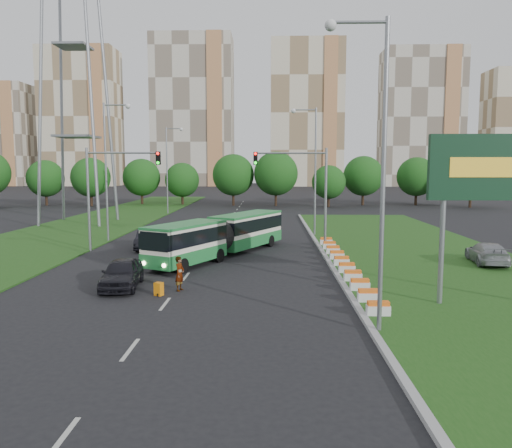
{
  "coord_description": "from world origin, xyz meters",
  "views": [
    {
      "loc": [
        1.96,
        -29.12,
        6.49
      ],
      "look_at": [
        1.07,
        5.15,
        2.6
      ],
      "focal_mm": 35.0,
      "sensor_mm": 36.0,
      "label": 1
    }
  ],
  "objects_px": {
    "traffic_mast_median": "(305,182)",
    "pedestrian": "(180,274)",
    "shopping_trolley": "(159,289)",
    "traffic_mast_left": "(109,182)",
    "articulated_bus": "(218,235)",
    "transmission_pylon": "(73,28)",
    "car_left_near": "(122,273)",
    "billboard": "(495,175)",
    "car_median": "(487,253)",
    "car_left_far": "(148,239)"
  },
  "relations": [
    {
      "from": "billboard",
      "to": "articulated_bus",
      "type": "relative_size",
      "value": 0.53
    },
    {
      "from": "traffic_mast_left",
      "to": "car_left_near",
      "type": "bearing_deg",
      "value": -69.65
    },
    {
      "from": "pedestrian",
      "to": "traffic_mast_median",
      "type": "bearing_deg",
      "value": -13.08
    },
    {
      "from": "car_left_near",
      "to": "shopping_trolley",
      "type": "height_order",
      "value": "car_left_near"
    },
    {
      "from": "car_median",
      "to": "pedestrian",
      "type": "height_order",
      "value": "pedestrian"
    },
    {
      "from": "traffic_mast_median",
      "to": "car_left_near",
      "type": "bearing_deg",
      "value": -130.12
    },
    {
      "from": "car_left_near",
      "to": "pedestrian",
      "type": "xyz_separation_m",
      "value": [
        3.25,
        -0.58,
        0.12
      ]
    },
    {
      "from": "traffic_mast_left",
      "to": "car_median",
      "type": "bearing_deg",
      "value": -10.75
    },
    {
      "from": "car_left_near",
      "to": "car_median",
      "type": "bearing_deg",
      "value": 10.96
    },
    {
      "from": "car_left_near",
      "to": "car_left_far",
      "type": "relative_size",
      "value": 0.98
    },
    {
      "from": "billboard",
      "to": "traffic_mast_median",
      "type": "height_order",
      "value": "same"
    },
    {
      "from": "pedestrian",
      "to": "billboard",
      "type": "bearing_deg",
      "value": -83.66
    },
    {
      "from": "billboard",
      "to": "car_left_far",
      "type": "bearing_deg",
      "value": 140.92
    },
    {
      "from": "transmission_pylon",
      "to": "articulated_bus",
      "type": "height_order",
      "value": "transmission_pylon"
    },
    {
      "from": "shopping_trolley",
      "to": "traffic_mast_left",
      "type": "bearing_deg",
      "value": 141.24
    },
    {
      "from": "articulated_bus",
      "to": "pedestrian",
      "type": "bearing_deg",
      "value": -68.05
    },
    {
      "from": "traffic_mast_left",
      "to": "pedestrian",
      "type": "xyz_separation_m",
      "value": [
        7.63,
        -12.37,
        -4.43
      ]
    },
    {
      "from": "articulated_bus",
      "to": "pedestrian",
      "type": "xyz_separation_m",
      "value": [
        -0.95,
        -10.41,
        -0.61
      ]
    },
    {
      "from": "car_median",
      "to": "pedestrian",
      "type": "distance_m",
      "value": 20.54
    },
    {
      "from": "traffic_mast_left",
      "to": "articulated_bus",
      "type": "bearing_deg",
      "value": -12.86
    },
    {
      "from": "traffic_mast_left",
      "to": "car_median",
      "type": "relative_size",
      "value": 1.65
    },
    {
      "from": "traffic_mast_median",
      "to": "shopping_trolley",
      "type": "relative_size",
      "value": 11.82
    },
    {
      "from": "transmission_pylon",
      "to": "articulated_bus",
      "type": "relative_size",
      "value": 2.9
    },
    {
      "from": "car_left_near",
      "to": "car_left_far",
      "type": "bearing_deg",
      "value": 91.78
    },
    {
      "from": "car_left_far",
      "to": "pedestrian",
      "type": "bearing_deg",
      "value": -75.84
    },
    {
      "from": "pedestrian",
      "to": "car_left_far",
      "type": "bearing_deg",
      "value": 36.33
    },
    {
      "from": "traffic_mast_median",
      "to": "traffic_mast_left",
      "type": "distance_m",
      "value": 15.19
    },
    {
      "from": "car_median",
      "to": "shopping_trolley",
      "type": "relative_size",
      "value": 7.18
    },
    {
      "from": "billboard",
      "to": "articulated_bus",
      "type": "bearing_deg",
      "value": 137.12
    },
    {
      "from": "articulated_bus",
      "to": "billboard",
      "type": "bearing_deg",
      "value": -15.71
    },
    {
      "from": "traffic_mast_median",
      "to": "pedestrian",
      "type": "height_order",
      "value": "traffic_mast_median"
    },
    {
      "from": "car_left_far",
      "to": "shopping_trolley",
      "type": "bearing_deg",
      "value": -80.37
    },
    {
      "from": "traffic_mast_median",
      "to": "car_median",
      "type": "xyz_separation_m",
      "value": [
        11.68,
        -6.1,
        -4.49
      ]
    },
    {
      "from": "pedestrian",
      "to": "shopping_trolley",
      "type": "relative_size",
      "value": 2.71
    },
    {
      "from": "billboard",
      "to": "traffic_mast_median",
      "type": "distance_m",
      "value": 17.68
    },
    {
      "from": "articulated_bus",
      "to": "shopping_trolley",
      "type": "relative_size",
      "value": 22.39
    },
    {
      "from": "articulated_bus",
      "to": "traffic_mast_left",
      "type": "bearing_deg",
      "value": -165.7
    },
    {
      "from": "articulated_bus",
      "to": "shopping_trolley",
      "type": "distance_m",
      "value": 11.68
    },
    {
      "from": "billboard",
      "to": "articulated_bus",
      "type": "height_order",
      "value": "billboard"
    },
    {
      "from": "articulated_bus",
      "to": "traffic_mast_median",
      "type": "bearing_deg",
      "value": 51.39
    },
    {
      "from": "transmission_pylon",
      "to": "shopping_trolley",
      "type": "xyz_separation_m",
      "value": [
        16.36,
        -32.43,
        -21.66
      ]
    },
    {
      "from": "car_left_far",
      "to": "shopping_trolley",
      "type": "xyz_separation_m",
      "value": [
        4.06,
        -14.63,
        -0.45
      ]
    },
    {
      "from": "car_median",
      "to": "car_left_far",
      "type": "bearing_deg",
      "value": -6.45
    },
    {
      "from": "pedestrian",
      "to": "transmission_pylon",
      "type": "bearing_deg",
      "value": 45.1
    },
    {
      "from": "billboard",
      "to": "transmission_pylon",
      "type": "relative_size",
      "value": 0.18
    },
    {
      "from": "car_left_near",
      "to": "car_median",
      "type": "distance_m",
      "value": 23.44
    },
    {
      "from": "car_left_near",
      "to": "transmission_pylon",
      "type": "bearing_deg",
      "value": 108.8
    },
    {
      "from": "transmission_pylon",
      "to": "shopping_trolley",
      "type": "bearing_deg",
      "value": -63.23
    },
    {
      "from": "car_left_near",
      "to": "car_median",
      "type": "height_order",
      "value": "car_left_near"
    },
    {
      "from": "pedestrian",
      "to": "shopping_trolley",
      "type": "xyz_separation_m",
      "value": [
        -0.89,
        -1.06,
        -0.58
      ]
    }
  ]
}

